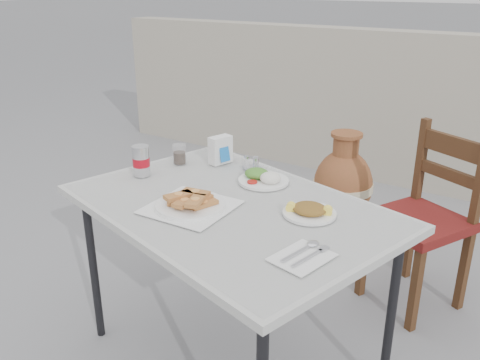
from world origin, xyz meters
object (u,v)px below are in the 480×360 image
Objects in this scene: soda_can at (141,161)px; cola_glass at (179,155)px; chair at (424,217)px; terracotta_urn at (343,186)px; salad_rice_plate at (263,178)px; napkin_holder at (220,150)px; cafe_table at (230,215)px; pide_plate at (190,200)px; salad_chopped_plate at (309,210)px; condiment_caddy at (253,165)px.

soda_can is 1.49× the size of cola_glass.
soda_can is 1.39m from chair.
chair is 0.84m from terracotta_urn.
chair reaches higher than salad_rice_plate.
napkin_holder is 1.21m from terracotta_urn.
cola_glass reaches higher than terracotta_urn.
chair is (0.53, 0.91, -0.23)m from cafe_table.
pide_plate is at bearing -51.23° from napkin_holder.
salad_rice_plate is 1.27m from terracotta_urn.
salad_rice_plate reaches higher than salad_chopped_plate.
soda_can is 0.20× the size of terracotta_urn.
pide_plate is 0.35× the size of chair.
napkin_holder is at bearing 129.61° from cafe_table.
salad_chopped_plate is 0.29× the size of terracotta_urn.
soda_can reaches higher than salad_rice_plate.
salad_chopped_plate is 0.80m from soda_can.
pide_plate is 0.42m from soda_can.
cola_glass is at bearing 166.92° from salad_chopped_plate.
cafe_table is 1.56× the size of chair.
soda_can is (-0.49, -0.22, 0.05)m from salad_rice_plate.
terracotta_urn is at bearing 94.67° from salad_rice_plate.
salad_rice_plate is 1.10× the size of salad_chopped_plate.
chair is at bearing 50.65° from salad_rice_plate.
cafe_table is 0.17m from pide_plate.
soda_can reaches higher than terracotta_urn.
terracotta_urn is at bearing 73.50° from cola_glass.
pide_plate is 0.47× the size of terracotta_urn.
salad_rice_plate is at bearing -41.84° from condiment_caddy.
salad_rice_plate is at bearing -85.33° from terracotta_urn.
terracotta_urn is at bearing 106.48° from salad_chopped_plate.
terracotta_urn is (0.19, 1.08, -0.51)m from napkin_holder.
cola_glass is at bearing -162.36° from condiment_caddy.
pide_plate is 2.63× the size of condiment_caddy.
cafe_table is 15.86× the size of cola_glass.
chair reaches higher than napkin_holder.
cafe_table is 4.51× the size of pide_plate.
condiment_caddy is at bearing -113.28° from chair.
pide_plate is (-0.10, -0.11, 0.08)m from cafe_table.
napkin_holder is 0.18m from condiment_caddy.
terracotta_urn is at bearing 166.41° from chair.
soda_can is at bearing -105.54° from terracotta_urn.
cafe_table is 0.38m from condiment_caddy.
cafe_table is 11.08× the size of napkin_holder.
cola_glass reaches higher than condiment_caddy.
condiment_caddy is 0.13× the size of chair.
chair reaches higher than soda_can.
pide_plate reaches higher than terracotta_urn.
napkin_holder reaches higher than pide_plate.
pide_plate is at bearing -45.80° from cola_glass.
chair is at bearing 58.34° from pide_plate.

